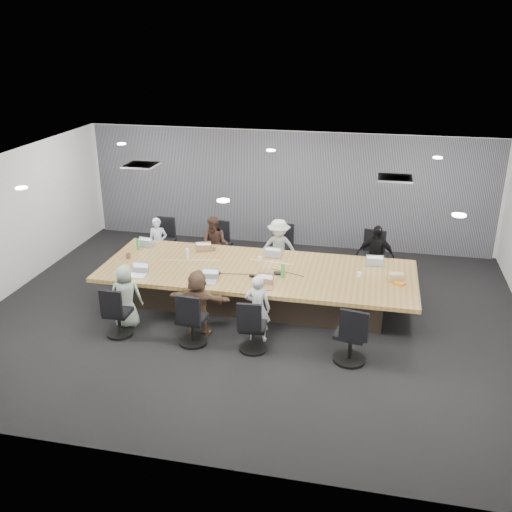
% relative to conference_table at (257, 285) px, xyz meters
% --- Properties ---
extents(floor, '(10.00, 8.00, 0.00)m').
position_rel_conference_table_xyz_m(floor, '(0.00, -0.50, -0.40)').
color(floor, black).
rests_on(floor, ground).
extents(ceiling, '(10.00, 8.00, 0.00)m').
position_rel_conference_table_xyz_m(ceiling, '(0.00, -0.50, 2.40)').
color(ceiling, white).
rests_on(ceiling, wall_back).
extents(wall_back, '(10.00, 0.00, 2.80)m').
position_rel_conference_table_xyz_m(wall_back, '(0.00, 3.50, 1.00)').
color(wall_back, beige).
rests_on(wall_back, ground).
extents(wall_front, '(10.00, 0.00, 2.80)m').
position_rel_conference_table_xyz_m(wall_front, '(0.00, -4.50, 1.00)').
color(wall_front, beige).
rests_on(wall_front, ground).
extents(wall_left, '(0.00, 8.00, 2.80)m').
position_rel_conference_table_xyz_m(wall_left, '(-5.00, -0.50, 1.00)').
color(wall_left, beige).
rests_on(wall_left, ground).
extents(curtain, '(9.80, 0.04, 2.80)m').
position_rel_conference_table_xyz_m(curtain, '(0.00, 3.42, 1.00)').
color(curtain, '#5C5C65').
rests_on(curtain, ground).
extents(conference_table, '(6.00, 2.20, 0.74)m').
position_rel_conference_table_xyz_m(conference_table, '(0.00, 0.00, 0.00)').
color(conference_table, '#31261E').
rests_on(conference_table, ground).
extents(chair_0, '(0.55, 0.55, 0.80)m').
position_rel_conference_table_xyz_m(chair_0, '(-2.55, 1.70, -0.00)').
color(chair_0, black).
rests_on(chair_0, ground).
extents(chair_1, '(0.63, 0.63, 0.82)m').
position_rel_conference_table_xyz_m(chair_1, '(-1.23, 1.70, 0.01)').
color(chair_1, black).
rests_on(chair_1, ground).
extents(chair_2, '(0.58, 0.58, 0.86)m').
position_rel_conference_table_xyz_m(chair_2, '(0.18, 1.70, 0.03)').
color(chair_2, black).
rests_on(chair_2, ground).
extents(chair_3, '(0.67, 0.67, 0.87)m').
position_rel_conference_table_xyz_m(chair_3, '(2.20, 1.70, 0.03)').
color(chair_3, black).
rests_on(chair_3, ground).
extents(chair_4, '(0.49, 0.49, 0.73)m').
position_rel_conference_table_xyz_m(chair_4, '(-2.11, -1.70, -0.04)').
color(chair_4, black).
rests_on(chair_4, ground).
extents(chair_5, '(0.56, 0.56, 0.78)m').
position_rel_conference_table_xyz_m(chair_5, '(-0.76, -1.70, -0.01)').
color(chair_5, black).
rests_on(chair_5, ground).
extents(chair_6, '(0.54, 0.54, 0.74)m').
position_rel_conference_table_xyz_m(chair_6, '(0.30, -1.70, -0.03)').
color(chair_6, black).
rests_on(chair_6, ground).
extents(chair_7, '(0.66, 0.66, 0.84)m').
position_rel_conference_table_xyz_m(chair_7, '(1.90, -1.70, 0.02)').
color(chair_7, black).
rests_on(chair_7, ground).
extents(person_0, '(0.47, 0.36, 1.15)m').
position_rel_conference_table_xyz_m(person_0, '(-2.55, 1.35, 0.17)').
color(person_0, silver).
rests_on(person_0, ground).
extents(laptop_0, '(0.32, 0.24, 0.02)m').
position_rel_conference_table_xyz_m(laptop_0, '(-2.55, 0.80, 0.35)').
color(laptop_0, '#B2B2B7').
rests_on(laptop_0, conference_table).
extents(person_1, '(0.66, 0.53, 1.27)m').
position_rel_conference_table_xyz_m(person_1, '(-1.23, 1.35, 0.23)').
color(person_1, '#34211B').
rests_on(person_1, ground).
extents(laptop_1, '(0.37, 0.30, 0.02)m').
position_rel_conference_table_xyz_m(laptop_1, '(-1.23, 0.80, 0.35)').
color(laptop_1, '#8C6647').
rests_on(laptop_1, conference_table).
extents(person_2, '(0.91, 0.60, 1.31)m').
position_rel_conference_table_xyz_m(person_2, '(0.18, 1.35, 0.25)').
color(person_2, '#9DA39D').
rests_on(person_2, ground).
extents(laptop_2, '(0.34, 0.24, 0.02)m').
position_rel_conference_table_xyz_m(laptop_2, '(0.18, 0.80, 0.35)').
color(laptop_2, '#B2B2B7').
rests_on(laptop_2, conference_table).
extents(person_3, '(0.80, 0.38, 1.33)m').
position_rel_conference_table_xyz_m(person_3, '(2.20, 1.35, 0.26)').
color(person_3, black).
rests_on(person_3, ground).
extents(laptop_3, '(0.34, 0.24, 0.02)m').
position_rel_conference_table_xyz_m(laptop_3, '(2.20, 0.80, 0.35)').
color(laptop_3, '#B2B2B7').
rests_on(laptop_3, conference_table).
extents(person_4, '(0.65, 0.50, 1.18)m').
position_rel_conference_table_xyz_m(person_4, '(-2.11, -1.35, 0.19)').
color(person_4, gray).
rests_on(person_4, ground).
extents(laptop_4, '(0.33, 0.24, 0.02)m').
position_rel_conference_table_xyz_m(laptop_4, '(-2.11, -0.80, 0.35)').
color(laptop_4, '#B2B2B7').
rests_on(laptop_4, conference_table).
extents(person_5, '(1.12, 0.38, 1.20)m').
position_rel_conference_table_xyz_m(person_5, '(-0.76, -1.35, 0.20)').
color(person_5, brown).
rests_on(person_5, ground).
extents(laptop_5, '(0.35, 0.26, 0.02)m').
position_rel_conference_table_xyz_m(laptop_5, '(-0.76, -0.80, 0.35)').
color(laptop_5, '#B2B2B7').
rests_on(laptop_5, conference_table).
extents(person_6, '(0.46, 0.31, 1.22)m').
position_rel_conference_table_xyz_m(person_6, '(0.30, -1.35, 0.21)').
color(person_6, '#B0B0B5').
rests_on(person_6, ground).
extents(laptop_6, '(0.31, 0.22, 0.02)m').
position_rel_conference_table_xyz_m(laptop_6, '(0.30, -0.80, 0.35)').
color(laptop_6, '#8C6647').
rests_on(laptop_6, conference_table).
extents(bottle_green_left, '(0.07, 0.07, 0.23)m').
position_rel_conference_table_xyz_m(bottle_green_left, '(-2.65, 0.50, 0.45)').
color(bottle_green_left, '#398938').
rests_on(bottle_green_left, conference_table).
extents(bottle_green_right, '(0.09, 0.09, 0.27)m').
position_rel_conference_table_xyz_m(bottle_green_right, '(0.55, -0.29, 0.47)').
color(bottle_green_right, '#398938').
rests_on(bottle_green_right, conference_table).
extents(bottle_clear, '(0.08, 0.08, 0.23)m').
position_rel_conference_table_xyz_m(bottle_clear, '(-1.46, 0.20, 0.45)').
color(bottle_clear, silver).
rests_on(bottle_clear, conference_table).
extents(cup_white_far, '(0.09, 0.09, 0.10)m').
position_rel_conference_table_xyz_m(cup_white_far, '(-0.03, 0.41, 0.39)').
color(cup_white_far, white).
rests_on(cup_white_far, conference_table).
extents(cup_white_near, '(0.08, 0.08, 0.09)m').
position_rel_conference_table_xyz_m(cup_white_near, '(1.93, 0.05, 0.38)').
color(cup_white_near, white).
rests_on(cup_white_near, conference_table).
extents(mug_brown, '(0.12, 0.12, 0.11)m').
position_rel_conference_table_xyz_m(mug_brown, '(-2.65, 0.00, 0.40)').
color(mug_brown, brown).
rests_on(mug_brown, conference_table).
extents(mic_left, '(0.16, 0.11, 0.03)m').
position_rel_conference_table_xyz_m(mic_left, '(-0.70, -0.40, 0.35)').
color(mic_left, black).
rests_on(mic_left, conference_table).
extents(mic_right, '(0.17, 0.12, 0.03)m').
position_rel_conference_table_xyz_m(mic_right, '(0.43, -0.15, 0.36)').
color(mic_right, black).
rests_on(mic_right, conference_table).
extents(stapler, '(0.15, 0.08, 0.05)m').
position_rel_conference_table_xyz_m(stapler, '(0.01, -0.41, 0.37)').
color(stapler, black).
rests_on(stapler, conference_table).
extents(canvas_bag, '(0.28, 0.20, 0.14)m').
position_rel_conference_table_xyz_m(canvas_bag, '(2.60, 0.02, 0.41)').
color(canvas_bag, tan).
rests_on(canvas_bag, conference_table).
extents(snack_packet, '(0.23, 0.21, 0.04)m').
position_rel_conference_table_xyz_m(snack_packet, '(2.65, -0.14, 0.36)').
color(snack_packet, orange).
rests_on(snack_packet, conference_table).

